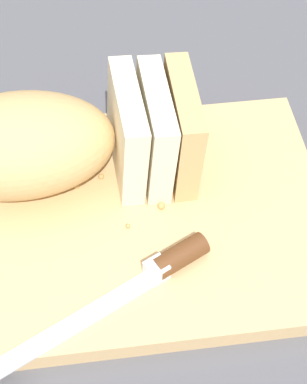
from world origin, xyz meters
name	(u,v)px	position (x,y,z in m)	size (l,w,h in m)	color
ground_plane	(154,222)	(0.00, 0.00, 0.00)	(3.00, 3.00, 0.00)	#4C4C51
cutting_board	(154,216)	(0.00, 0.00, 0.01)	(0.37, 0.30, 0.02)	tan
bread_loaf	(57,141)	(-0.09, 0.07, 0.08)	(0.29, 0.12, 0.11)	tan
bread_knife	(153,273)	(-0.01, -0.08, 0.03)	(0.24, 0.12, 0.02)	silver
crumb_near_knife	(101,176)	(-0.05, 0.05, 0.03)	(0.01, 0.01, 0.01)	tan
crumb_near_loaf	(161,205)	(0.01, 0.00, 0.03)	(0.01, 0.01, 0.01)	tan
crumb_stray_left	(128,226)	(-0.03, -0.02, 0.03)	(0.01, 0.01, 0.01)	tan
crumb_stray_right	(76,186)	(-0.08, 0.04, 0.03)	(0.01, 0.01, 0.01)	tan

